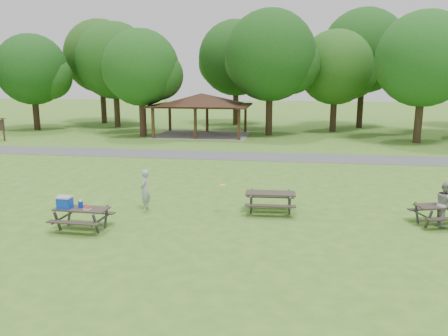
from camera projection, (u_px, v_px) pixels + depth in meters
ground at (181, 225)px, 15.82m from camera, size 160.00×160.00×0.00m
asphalt_path at (231, 156)px, 29.37m from camera, size 120.00×3.20×0.02m
pavilion at (201, 101)px, 38.98m from camera, size 8.60×7.01×3.76m
tree_row_b at (33, 72)px, 42.34m from camera, size 7.14×6.80×9.28m
tree_row_c at (116, 63)px, 44.54m from camera, size 8.19×7.80×10.67m
tree_row_d at (142, 70)px, 37.69m from camera, size 6.93×6.60×9.27m
tree_row_e at (271, 58)px, 38.33m from camera, size 8.40×8.00×11.02m
tree_row_f at (336, 70)px, 41.05m from camera, size 7.35×7.00×9.55m
tree_row_g at (425, 62)px, 33.80m from camera, size 7.77×7.40×10.25m
tree_deep_a at (102, 59)px, 48.23m from camera, size 8.40×8.00×11.38m
tree_deep_b at (237, 60)px, 46.62m from camera, size 8.40×8.00×11.13m
tree_deep_c at (365, 54)px, 43.67m from camera, size 8.82×8.40×11.90m
picnic_table_near at (76, 209)px, 15.22m from camera, size 1.91×1.57×1.29m
picnic_table_middle at (270, 197)px, 17.13m from camera, size 2.00×1.64×0.84m
picnic_table_far at (440, 210)px, 15.73m from camera, size 2.09×1.86×0.76m
frisbee_in_flight at (223, 185)px, 16.82m from camera, size 0.31×0.31×0.02m
frisbee_thrower at (145, 190)px, 17.41m from camera, size 0.44×0.63×1.66m
frisbee_catcher at (445, 204)px, 15.58m from camera, size 0.65×0.82×1.63m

